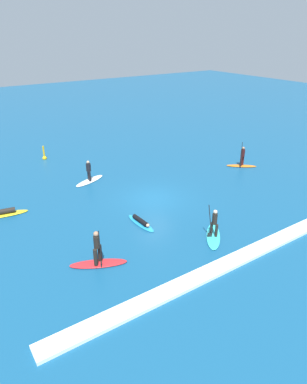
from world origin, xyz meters
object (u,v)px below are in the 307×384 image
object	(u,v)px
surfer_on_yellow_board	(3,213)
marker_buoy	(44,157)
surfer_on_red_board	(98,257)
surfer_on_white_board	(89,176)
surfer_on_teal_board	(214,232)
surfer_on_blue_board	(141,222)
surfer_on_orange_board	(242,161)

from	to	relation	value
surfer_on_yellow_board	marker_buoy	distance (m)	10.50
surfer_on_yellow_board	surfer_on_red_board	world-z (taller)	surfer_on_red_board
surfer_on_white_board	surfer_on_teal_board	bearing A→B (deg)	80.97
surfer_on_teal_board	surfer_on_red_board	distance (m)	6.67
surfer_on_blue_board	marker_buoy	world-z (taller)	marker_buoy
surfer_on_yellow_board	surfer_on_blue_board	bearing A→B (deg)	150.06
surfer_on_red_board	marker_buoy	world-z (taller)	surfer_on_red_board
surfer_on_yellow_board	surfer_on_red_board	xyz separation A→B (m)	(2.83, -8.00, 0.30)
marker_buoy	surfer_on_teal_board	bearing A→B (deg)	-78.24
surfer_on_teal_board	marker_buoy	distance (m)	18.61
surfer_on_orange_board	surfer_on_blue_board	world-z (taller)	surfer_on_orange_board
surfer_on_yellow_board	surfer_on_teal_board	size ratio (longest dim) A/B	1.20
surfer_on_teal_board	surfer_on_blue_board	bearing A→B (deg)	-101.50
surfer_on_blue_board	marker_buoy	size ratio (longest dim) A/B	1.90
surfer_on_white_board	surfer_on_red_board	world-z (taller)	surfer_on_red_board
surfer_on_yellow_board	surfer_on_orange_board	distance (m)	19.22
surfer_on_yellow_board	surfer_on_teal_board	world-z (taller)	surfer_on_teal_board
surfer_on_yellow_board	surfer_on_red_board	distance (m)	8.49
surfer_on_orange_board	surfer_on_white_board	bearing A→B (deg)	19.86
surfer_on_white_board	surfer_on_red_board	xyz separation A→B (m)	(-4.03, -9.96, 0.02)
surfer_on_blue_board	marker_buoy	xyz separation A→B (m)	(-1.15, 14.67, 0.13)
surfer_on_orange_board	surfer_on_red_board	world-z (taller)	surfer_on_red_board
surfer_on_teal_board	surfer_on_blue_board	world-z (taller)	surfer_on_teal_board
surfer_on_teal_board	surfer_on_blue_board	size ratio (longest dim) A/B	1.01
surfer_on_yellow_board	surfer_on_orange_board	world-z (taller)	surfer_on_orange_board
surfer_on_yellow_board	surfer_on_red_board	size ratio (longest dim) A/B	1.07
surfer_on_orange_board	surfer_on_red_board	distance (m)	17.19
surfer_on_white_board	marker_buoy	distance (m)	7.05
surfer_on_orange_board	surfer_on_teal_board	world-z (taller)	surfer_on_orange_board
surfer_on_orange_board	surfer_on_red_board	xyz separation A→B (m)	(-16.24, -5.64, -0.05)
surfer_on_white_board	surfer_on_red_board	bearing A→B (deg)	46.39
surfer_on_red_board	surfer_on_blue_board	bearing A→B (deg)	55.57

